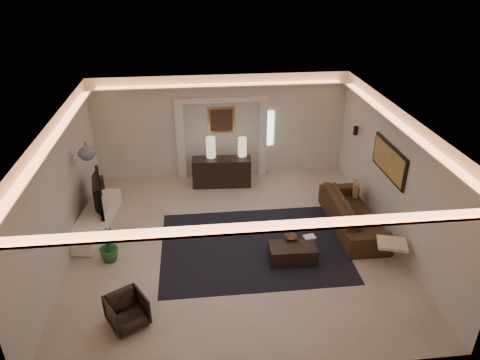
{
  "coord_description": "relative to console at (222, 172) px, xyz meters",
  "views": [
    {
      "loc": [
        -0.76,
        -8.07,
        5.76
      ],
      "look_at": [
        0.2,
        0.6,
        1.25
      ],
      "focal_mm": 32.99,
      "sensor_mm": 36.0,
      "label": 1
    }
  ],
  "objects": [
    {
      "name": "cove_soffit",
      "position": [
        0.07,
        -2.77,
        2.22
      ],
      "size": [
        7.0,
        7.0,
        0.04
      ],
      "primitive_type": "cube",
      "color": "silver",
      "rests_on": "ceiling"
    },
    {
      "name": "floor",
      "position": [
        0.07,
        -2.77,
        -0.4
      ],
      "size": [
        7.0,
        7.0,
        0.0
      ],
      "primitive_type": "plane",
      "color": "beige",
      "rests_on": "ground"
    },
    {
      "name": "ginger_jar",
      "position": [
        -3.08,
        -1.59,
        1.47
      ],
      "size": [
        0.49,
        0.49,
        0.41
      ],
      "primitive_type": "imported",
      "rotation": [
        0.0,
        0.0,
        0.33
      ],
      "color": "slate",
      "rests_on": "wall_niche"
    },
    {
      "name": "art_panel_gold",
      "position": [
        3.51,
        -2.47,
        1.3
      ],
      "size": [
        0.02,
        1.5,
        0.62
      ],
      "primitive_type": "cube",
      "color": "tan",
      "rests_on": "wall_right"
    },
    {
      "name": "pilaster_right",
      "position": [
        1.22,
        0.63,
        0.7
      ],
      "size": [
        0.22,
        0.2,
        2.2
      ],
      "primitive_type": "cube",
      "color": "silver",
      "rests_on": "ground"
    },
    {
      "name": "wall_right",
      "position": [
        3.57,
        -2.77,
        1.05
      ],
      "size": [
        0.0,
        7.0,
        7.0
      ],
      "primitive_type": "plane",
      "rotation": [
        1.57,
        0.0,
        -1.57
      ],
      "color": "beige",
      "rests_on": "ground"
    },
    {
      "name": "magazine",
      "position": [
        1.63,
        -3.31,
        0.02
      ],
      "size": [
        0.26,
        0.21,
        0.03
      ],
      "primitive_type": "cube",
      "rotation": [
        0.0,
        0.0,
        0.15
      ],
      "color": "white",
      "rests_on": "coffee_table"
    },
    {
      "name": "console",
      "position": [
        0.0,
        0.0,
        0.0
      ],
      "size": [
        1.62,
        0.6,
        0.79
      ],
      "primitive_type": "cube",
      "rotation": [
        0.0,
        0.0,
        -0.06
      ],
      "color": "black",
      "rests_on": "ground"
    },
    {
      "name": "pilaster_left",
      "position": [
        -1.08,
        0.63,
        0.7
      ],
      "size": [
        0.22,
        0.2,
        2.2
      ],
      "primitive_type": "cube",
      "color": "silver",
      "rests_on": "ground"
    },
    {
      "name": "lamp_left",
      "position": [
        -0.27,
        0.15,
        0.69
      ],
      "size": [
        0.26,
        0.26,
        0.57
      ],
      "primitive_type": "cylinder",
      "rotation": [
        0.0,
        0.0,
        -0.01
      ],
      "color": "beige",
      "rests_on": "console"
    },
    {
      "name": "armchair",
      "position": [
        -2.0,
        -4.98,
        -0.11
      ],
      "size": [
        0.85,
        0.86,
        0.58
      ],
      "primitive_type": "imported",
      "rotation": [
        0.0,
        0.0,
        0.53
      ],
      "color": "#2E2620",
      "rests_on": "ground"
    },
    {
      "name": "alcove_header",
      "position": [
        0.07,
        0.63,
        1.85
      ],
      "size": [
        2.52,
        0.2,
        0.12
      ],
      "primitive_type": "cube",
      "color": "silver",
      "rests_on": "wall_back"
    },
    {
      "name": "painting_frame",
      "position": [
        0.07,
        0.7,
        1.25
      ],
      "size": [
        0.74,
        0.04,
        0.74
      ],
      "primitive_type": "cube",
      "color": "tan",
      "rests_on": "wall_back"
    },
    {
      "name": "bowl",
      "position": [
        1.22,
        -3.31,
        0.04
      ],
      "size": [
        0.29,
        0.29,
        0.06
      ],
      "primitive_type": "imported",
      "rotation": [
        0.0,
        0.0,
        0.09
      ],
      "color": "#4B3424",
      "rests_on": "coffee_table"
    },
    {
      "name": "media_ledge",
      "position": [
        -3.08,
        -1.83,
        -0.18
      ],
      "size": [
        0.9,
        2.32,
        0.42
      ],
      "primitive_type": "cube",
      "rotation": [
        0.0,
        0.0,
        -0.15
      ],
      "color": "white",
      "rests_on": "ground"
    },
    {
      "name": "ceiling",
      "position": [
        0.07,
        -2.77,
        2.5
      ],
      "size": [
        7.0,
        7.0,
        0.0
      ],
      "primitive_type": "plane",
      "rotation": [
        3.14,
        0.0,
        0.0
      ],
      "color": "white",
      "rests_on": "ground"
    },
    {
      "name": "area_rug",
      "position": [
        0.47,
        -2.97,
        -0.39
      ],
      "size": [
        4.0,
        3.0,
        0.01
      ],
      "primitive_type": "cube",
      "color": "black",
      "rests_on": "ground"
    },
    {
      "name": "plant",
      "position": [
        -2.59,
        -3.11,
        -0.04
      ],
      "size": [
        0.44,
        0.44,
        0.71
      ],
      "primitive_type": "imported",
      "rotation": [
        0.0,
        0.0,
        0.11
      ],
      "color": "#2A5E2B",
      "rests_on": "ground"
    },
    {
      "name": "art_panel_frame",
      "position": [
        3.54,
        -2.47,
        1.3
      ],
      "size": [
        0.04,
        1.64,
        0.74
      ],
      "primitive_type": "cube",
      "color": "black",
      "rests_on": "wall_right"
    },
    {
      "name": "coffee_table",
      "position": [
        1.21,
        -3.57,
        -0.2
      ],
      "size": [
        0.98,
        0.55,
        0.36
      ],
      "primitive_type": "cube",
      "rotation": [
        0.0,
        0.0,
        -0.03
      ],
      "color": "black",
      "rests_on": "ground"
    },
    {
      "name": "throw_pillow",
      "position": [
        3.22,
        -1.61,
        0.15
      ],
      "size": [
        0.21,
        0.39,
        0.37
      ],
      "primitive_type": "cube",
      "rotation": [
        0.0,
        0.0,
        -0.28
      ],
      "color": "#966D48",
      "rests_on": "sofa"
    },
    {
      "name": "figurine",
      "position": [
        -3.08,
        -0.7,
        0.24
      ],
      "size": [
        0.15,
        0.15,
        0.35
      ],
      "primitive_type": "cylinder",
      "rotation": [
        0.0,
        0.0,
        0.2
      ],
      "color": "#311E12",
      "rests_on": "media_ledge"
    },
    {
      "name": "throw_blanket",
      "position": [
        3.16,
        -3.94,
        0.15
      ],
      "size": [
        0.68,
        0.62,
        0.06
      ],
      "primitive_type": "cube",
      "rotation": [
        0.0,
        0.0,
        -0.3
      ],
      "color": "silver",
      "rests_on": "sofa"
    },
    {
      "name": "sofa",
      "position": [
        2.89,
        -2.45,
        -0.04
      ],
      "size": [
        2.5,
        0.99,
        0.73
      ],
      "primitive_type": "imported",
      "rotation": [
        0.0,
        0.0,
        1.56
      ],
      "color": "#2F2213",
      "rests_on": "ground"
    },
    {
      "name": "wall_left",
      "position": [
        -3.43,
        -2.77,
        1.05
      ],
      "size": [
        0.0,
        7.0,
        7.0
      ],
      "primitive_type": "plane",
      "rotation": [
        1.57,
        0.0,
        1.57
      ],
      "color": "beige",
      "rests_on": "ground"
    },
    {
      "name": "painting_canvas",
      "position": [
        0.07,
        0.67,
        1.25
      ],
      "size": [
        0.62,
        0.02,
        0.62
      ],
      "primitive_type": "cube",
      "color": "#4C2D1E",
      "rests_on": "wall_back"
    },
    {
      "name": "lamp_right",
      "position": [
        0.59,
        0.14,
        0.69
      ],
      "size": [
        0.29,
        0.29,
        0.52
      ],
      "primitive_type": "cylinder",
      "rotation": [
        0.0,
        0.0,
        -0.29
      ],
      "color": "#FAE3AF",
      "rests_on": "console"
    },
    {
      "name": "wall_back",
      "position": [
        0.07,
        0.73,
        1.05
      ],
      "size": [
        7.0,
        0.0,
        7.0
      ],
      "primitive_type": "plane",
      "rotation": [
        1.57,
        0.0,
        0.0
      ],
      "color": "beige",
      "rests_on": "ground"
    },
    {
      "name": "tv",
      "position": [
        -3.08,
        -1.64,
        0.44
      ],
      "size": [
        1.36,
        0.45,
        0.78
      ],
      "primitive_type": "imported",
      "rotation": [
        0.0,
        0.0,
        1.78
      ],
      "color": "black",
      "rests_on": "media_ledge"
    },
    {
      "name": "wall_front",
      "position": [
        0.07,
        -6.27,
        1.05
      ],
      "size": [
        7.0,
        0.0,
        7.0
      ],
      "primitive_type": "plane",
      "rotation": [
        -1.57,
        0.0,
        0.0
      ],
      "color": "beige",
      "rests_on": "ground"
    },
    {
      "name": "wall_sconce",
      "position": [
        3.45,
        -0.57,
        1.28
      ],
      "size": [
        0.12,
        0.12,
        0.22
      ],
      "primitive_type": "cylinder",
      "color": "black",
      "rests_on": "wall_right"
    },
    {
      "name": "wall_niche",
      "position": [
        -3.37,
        -1.37,
        1.25
      ],
      "size": [
        0.1,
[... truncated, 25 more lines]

